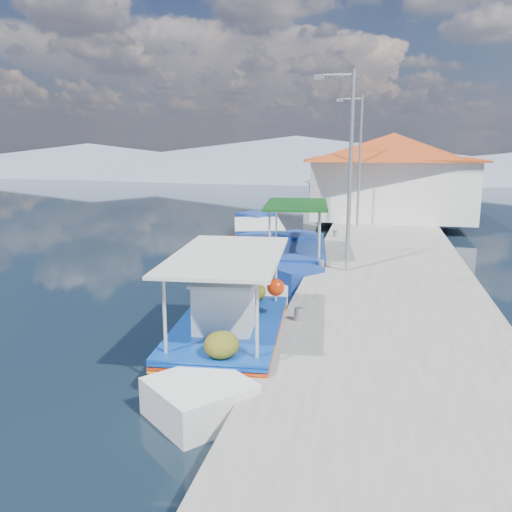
# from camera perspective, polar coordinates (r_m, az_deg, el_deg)

# --- Properties ---
(ground) EXTENTS (160.00, 160.00, 0.00)m
(ground) POSITION_cam_1_polar(r_m,az_deg,el_deg) (15.92, -7.58, -4.15)
(ground) COLOR black
(ground) RESTS_ON ground
(quay) EXTENTS (5.00, 44.00, 0.50)m
(quay) POSITION_cam_1_polar(r_m,az_deg,el_deg) (20.75, 13.87, 0.16)
(quay) COLOR #9D9C93
(quay) RESTS_ON ground
(bollards) EXTENTS (0.20, 17.20, 0.30)m
(bollards) POSITION_cam_1_polar(r_m,az_deg,el_deg) (19.99, 7.94, 1.12)
(bollards) COLOR #A5A8AD
(bollards) RESTS_ON quay
(main_caique) EXTENTS (2.56, 7.40, 2.45)m
(main_caique) POSITION_cam_1_polar(r_m,az_deg,el_deg) (11.41, -2.83, -8.24)
(main_caique) COLOR white
(main_caique) RESTS_ON ground
(caique_green_canopy) EXTENTS (2.56, 6.92, 2.61)m
(caique_green_canopy) POSITION_cam_1_polar(r_m,az_deg,el_deg) (18.97, 4.34, -0.20)
(caique_green_canopy) COLOR navy
(caique_green_canopy) RESTS_ON ground
(caique_blue_hull) EXTENTS (3.30, 6.87, 1.27)m
(caique_blue_hull) POSITION_cam_1_polar(r_m,az_deg,el_deg) (24.18, 0.34, 2.41)
(caique_blue_hull) COLOR navy
(caique_blue_hull) RESTS_ON ground
(caique_far) EXTENTS (2.17, 7.19, 2.52)m
(caique_far) POSITION_cam_1_polar(r_m,az_deg,el_deg) (32.03, 7.56, 4.95)
(caique_far) COLOR white
(caique_far) RESTS_ON ground
(harbor_building) EXTENTS (10.49, 10.49, 4.40)m
(harbor_building) POSITION_cam_1_polar(r_m,az_deg,el_deg) (29.37, 14.42, 8.55)
(harbor_building) COLOR white
(harbor_building) RESTS_ON quay
(lamp_post_near) EXTENTS (1.21, 0.14, 6.00)m
(lamp_post_near) POSITION_cam_1_polar(r_m,az_deg,el_deg) (16.35, 9.80, 9.92)
(lamp_post_near) COLOR #A5A8AD
(lamp_post_near) RESTS_ON quay
(lamp_post_far) EXTENTS (1.21, 0.14, 6.00)m
(lamp_post_far) POSITION_cam_1_polar(r_m,az_deg,el_deg) (25.33, 10.90, 10.63)
(lamp_post_far) COLOR #A5A8AD
(lamp_post_far) RESTS_ON quay
(mountain_ridge) EXTENTS (171.40, 96.00, 5.50)m
(mountain_ridge) POSITION_cam_1_polar(r_m,az_deg,el_deg) (70.36, 13.80, 9.89)
(mountain_ridge) COLOR gray
(mountain_ridge) RESTS_ON ground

